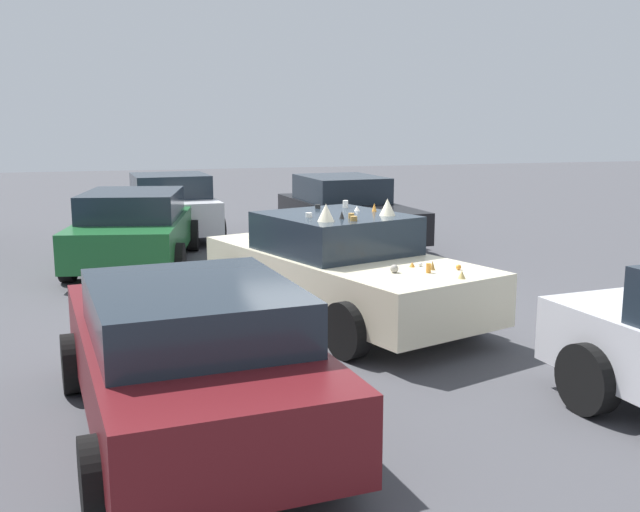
% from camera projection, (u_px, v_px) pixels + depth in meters
% --- Properties ---
extents(ground_plane, '(60.00, 60.00, 0.00)m').
position_uv_depth(ground_plane, '(341.00, 319.00, 10.17)').
color(ground_plane, '#47474C').
extents(art_car_decorated, '(4.86, 3.21, 1.66)m').
position_uv_depth(art_car_decorated, '(340.00, 268.00, 10.06)').
color(art_car_decorated, beige).
rests_on(art_car_decorated, ground).
extents(parked_sedan_row_back_far, '(4.77, 2.66, 1.41)m').
position_uv_depth(parked_sedan_row_back_far, '(135.00, 228.00, 13.72)').
color(parked_sedan_row_back_far, '#1E602D').
rests_on(parked_sedan_row_back_far, ground).
extents(parked_sedan_behind_left, '(4.70, 2.33, 1.45)m').
position_uv_depth(parked_sedan_behind_left, '(346.00, 211.00, 16.15)').
color(parked_sedan_behind_left, black).
rests_on(parked_sedan_behind_left, ground).
extents(parked_sedan_behind_right, '(4.34, 2.37, 1.38)m').
position_uv_depth(parked_sedan_behind_right, '(189.00, 355.00, 6.45)').
color(parked_sedan_behind_right, '#5B1419').
rests_on(parked_sedan_behind_right, ground).
extents(parked_sedan_near_left, '(4.03, 2.24, 1.47)m').
position_uv_depth(parked_sedan_near_left, '(169.00, 206.00, 16.92)').
color(parked_sedan_near_left, silver).
rests_on(parked_sedan_near_left, ground).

